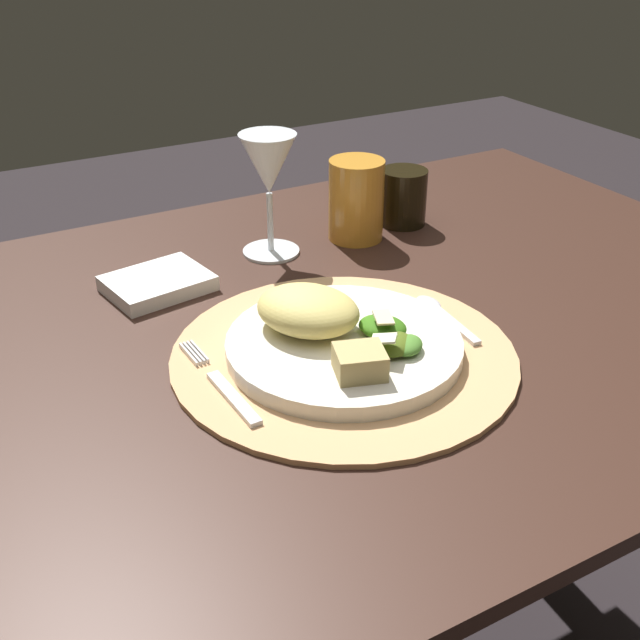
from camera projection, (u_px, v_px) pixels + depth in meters
The scene contains 12 objects.
dining_table at pixel (280, 456), 0.94m from camera, with size 1.33×0.81×0.71m.
placemat at pixel (344, 355), 0.81m from camera, with size 0.36×0.36×0.01m, color tan.
dinner_plate at pixel (344, 346), 0.80m from camera, with size 0.24×0.24×0.02m, color white.
pasta_serving at pixel (308, 310), 0.81m from camera, with size 0.11×0.09×0.04m, color #DCC76A.
salad_greens at pixel (391, 336), 0.79m from camera, with size 0.07×0.10×0.03m.
bread_piece at pixel (360, 362), 0.74m from camera, with size 0.05×0.04×0.03m, color tan.
fork at pixel (222, 385), 0.75m from camera, with size 0.02×0.16×0.00m.
spoon at pixel (439, 311), 0.88m from camera, with size 0.03×0.12×0.01m.
napkin at pixel (158, 283), 0.94m from camera, with size 0.12×0.09×0.02m, color white.
wine_glass at pixel (268, 170), 0.98m from camera, with size 0.07×0.07×0.16m.
amber_tumbler at pixel (356, 200), 1.06m from camera, with size 0.07×0.07×0.11m, color orange.
dark_tumbler at pixel (403, 197), 1.11m from camera, with size 0.07×0.07×0.08m, color black.
Camera 1 is at (-0.32, -0.67, 1.14)m, focal length 44.23 mm.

